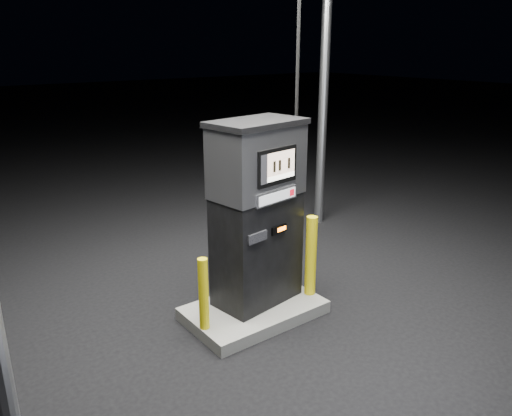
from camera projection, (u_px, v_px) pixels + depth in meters
ground at (254, 316)px, 6.06m from camera, size 80.00×80.00×0.00m
pump_island at (254, 310)px, 6.04m from camera, size 1.60×1.00×0.15m
fuel_dispenser at (257, 212)px, 5.81m from camera, size 1.25×0.80×4.56m
bollard_left at (204, 294)px, 5.40m from camera, size 0.14×0.14×0.83m
bollard_right at (311, 256)px, 6.14m from camera, size 0.14×0.14×1.02m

